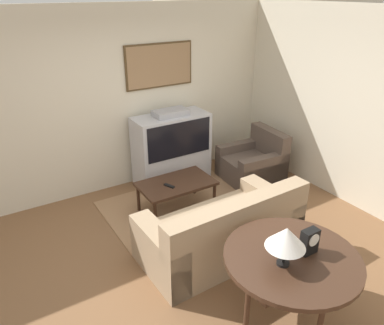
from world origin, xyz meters
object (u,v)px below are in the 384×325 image
coffee_table (176,185)px  mantel_clock (309,241)px  tv (172,149)px  table_lamp (286,238)px  armchair (253,164)px  couch (222,232)px  console_table (292,262)px

coffee_table → mantel_clock: mantel_clock is taller
tv → table_lamp: bearing=-101.1°
coffee_table → table_lamp: (-0.22, -2.23, 0.61)m
armchair → couch: bearing=-46.0°
console_table → armchair: bearing=55.9°
armchair → table_lamp: bearing=-31.8°
coffee_table → console_table: bearing=-91.8°
coffee_table → table_lamp: bearing=-95.6°
tv → mantel_clock: size_ratio=5.13×
console_table → table_lamp: 0.37m
tv → couch: bearing=-101.5°
mantel_clock → table_lamp: bearing=179.8°
couch → table_lamp: 1.35m
table_lamp → mantel_clock: 0.34m
armchair → table_lamp: size_ratio=2.52×
tv → coffee_table: 0.90m
console_table → coffee_table: bearing=88.2°
couch → table_lamp: (-0.21, -1.13, 0.71)m
console_table → mantel_clock: mantel_clock is taller
tv → console_table: (-0.45, -3.00, 0.10)m
table_lamp → mantel_clock: bearing=-0.2°
table_lamp → mantel_clock: table_lamp is taller
tv → table_lamp: tv is taller
tv → mantel_clock: tv is taller
tv → coffee_table: tv is taller
console_table → mantel_clock: bearing=-11.5°
couch → armchair: size_ratio=2.01×
coffee_table → table_lamp: size_ratio=2.77×
armchair → tv: bearing=-113.2°
armchair → mantel_clock: bearing=-26.8°
console_table → mantel_clock: size_ratio=5.15×
tv → armchair: size_ratio=1.30×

